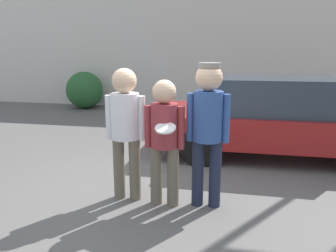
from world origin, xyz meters
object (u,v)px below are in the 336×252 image
object	(u,v)px
person_middle_with_frisbee	(164,133)
parked_car_near	(277,117)
person_left	(126,122)
person_right	(208,121)
shrub	(85,90)

from	to	relation	value
person_middle_with_frisbee	parked_car_near	size ratio (longest dim) A/B	0.37
person_left	person_right	distance (m)	1.06
person_middle_with_frisbee	person_right	size ratio (longest dim) A/B	0.89
parked_car_near	person_middle_with_frisbee	bearing A→B (deg)	-123.71
person_right	parked_car_near	distance (m)	2.66
person_left	person_right	bearing A→B (deg)	-0.17
person_right	shrub	size ratio (longest dim) A/B	1.44
parked_car_near	shrub	bearing A→B (deg)	144.30
person_middle_with_frisbee	person_left	bearing A→B (deg)	171.53
person_left	person_middle_with_frisbee	size ratio (longest dim) A/B	1.08
person_left	shrub	bearing A→B (deg)	119.30
person_middle_with_frisbee	parked_car_near	distance (m)	2.97
person_left	parked_car_near	xyz separation A→B (m)	(2.17, 2.38, -0.31)
person_left	parked_car_near	distance (m)	3.24
person_middle_with_frisbee	parked_car_near	world-z (taller)	person_middle_with_frisbee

